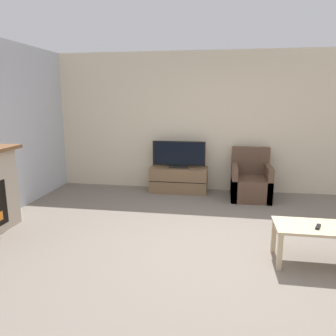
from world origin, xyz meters
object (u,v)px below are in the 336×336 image
at_px(tv, 179,155).
at_px(coffee_table, 322,232).
at_px(tv_stand, 179,180).
at_px(armchair, 250,182).
at_px(remote, 318,227).

relative_size(tv, coffee_table, 1.01).
height_order(tv_stand, tv, tv).
bearing_deg(armchair, tv, 171.68).
bearing_deg(armchair, remote, -78.24).
distance_m(tv, coffee_table, 3.26).
relative_size(tv_stand, remote, 7.23).
bearing_deg(tv_stand, armchair, -8.41).
xyz_separation_m(tv_stand, tv, (0.00, -0.00, 0.48)).
height_order(tv, remote, tv).
bearing_deg(remote, tv_stand, 147.34).
height_order(tv_stand, armchair, armchair).
distance_m(armchair, coffee_table, 2.48).
relative_size(coffee_table, remote, 6.59).
distance_m(armchair, remote, 2.51).
height_order(tv_stand, remote, tv_stand).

